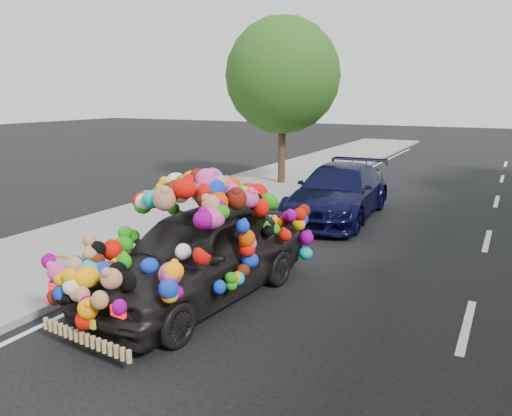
% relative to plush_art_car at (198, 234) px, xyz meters
% --- Properties ---
extents(ground, '(100.00, 100.00, 0.00)m').
position_rel_plush_art_car_xyz_m(ground, '(0.50, 0.94, -1.13)').
color(ground, black).
rests_on(ground, ground).
extents(sidewalk, '(4.00, 60.00, 0.12)m').
position_rel_plush_art_car_xyz_m(sidewalk, '(-3.80, 0.94, -1.07)').
color(sidewalk, gray).
rests_on(sidewalk, ground).
extents(kerb, '(0.15, 60.00, 0.13)m').
position_rel_plush_art_car_xyz_m(kerb, '(-1.85, 0.94, -1.06)').
color(kerb, gray).
rests_on(kerb, ground).
extents(lane_markings, '(6.00, 50.00, 0.01)m').
position_rel_plush_art_car_xyz_m(lane_markings, '(4.10, 0.94, -1.12)').
color(lane_markings, silver).
rests_on(lane_markings, ground).
extents(tree_near_sidewalk, '(4.20, 4.20, 6.13)m').
position_rel_plush_art_car_xyz_m(tree_near_sidewalk, '(-3.30, 10.44, 2.90)').
color(tree_near_sidewalk, '#332114').
rests_on(tree_near_sidewalk, ground).
extents(plush_art_car, '(2.64, 4.93, 2.19)m').
position_rel_plush_art_car_xyz_m(plush_art_car, '(0.00, 0.00, 0.00)').
color(plush_art_car, black).
rests_on(plush_art_car, ground).
extents(navy_sedan, '(2.28, 5.12, 1.46)m').
position_rel_plush_art_car_xyz_m(navy_sedan, '(0.24, 6.53, -0.40)').
color(navy_sedan, black).
rests_on(navy_sedan, ground).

